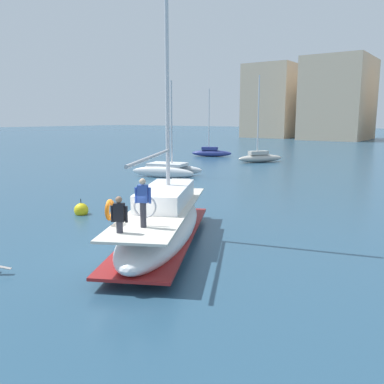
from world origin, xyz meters
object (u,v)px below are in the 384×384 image
object	(u,v)px
moored_sloop_far	(260,157)
mooring_buoy	(81,210)
moored_sloop_near	(167,169)
moored_catamaran	(211,152)
main_sailboat	(163,222)

from	to	relation	value
moored_sloop_far	mooring_buoy	size ratio (longest dim) A/B	9.79
moored_sloop_near	moored_sloop_far	size ratio (longest dim) A/B	0.84
moored_sloop_far	moored_catamaran	distance (m)	8.63
main_sailboat	moored_sloop_far	size ratio (longest dim) A/B	1.30
moored_sloop_near	mooring_buoy	world-z (taller)	moored_sloop_near
moored_sloop_near	moored_catamaran	distance (m)	18.48
main_sailboat	moored_sloop_near	xyz separation A→B (m)	(-11.79, 15.17, -0.27)
main_sailboat	moored_catamaran	bearing A→B (deg)	119.40
moored_sloop_near	mooring_buoy	distance (m)	14.63
moored_sloop_near	moored_sloop_far	bearing A→B (deg)	83.40
mooring_buoy	moored_sloop_near	bearing A→B (deg)	110.69
moored_catamaran	mooring_buoy	bearing A→B (deg)	-69.36
main_sailboat	moored_sloop_far	distance (m)	31.39
moored_sloop_far	moored_catamaran	world-z (taller)	moored_sloop_far
main_sailboat	mooring_buoy	distance (m)	6.83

